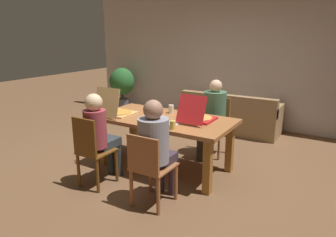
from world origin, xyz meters
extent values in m
plane|color=brown|center=(0.00, 0.00, 0.00)|extent=(20.00, 20.00, 0.00)
cube|color=beige|center=(0.00, 2.82, 1.38)|extent=(7.08, 0.12, 2.75)
cube|color=#9D6033|center=(0.00, 0.00, 0.74)|extent=(1.95, 1.00, 0.05)
cube|color=#976327|center=(-0.85, -0.38, 0.36)|extent=(0.10, 0.10, 0.71)
cube|color=#976327|center=(0.85, -0.38, 0.36)|extent=(0.10, 0.10, 0.71)
cube|color=#976327|center=(-0.85, 0.38, 0.36)|extent=(0.10, 0.10, 0.71)
cube|color=#976327|center=(0.85, 0.38, 0.36)|extent=(0.10, 0.10, 0.71)
cylinder|color=#965933|center=(0.23, -0.70, 0.22)|extent=(0.04, 0.04, 0.45)
cylinder|color=#965933|center=(0.59, -0.70, 0.22)|extent=(0.04, 0.04, 0.45)
cylinder|color=#965933|center=(0.23, -1.08, 0.22)|extent=(0.04, 0.04, 0.45)
cylinder|color=#965933|center=(0.59, -1.08, 0.22)|extent=(0.04, 0.04, 0.45)
cube|color=#965933|center=(0.41, -0.89, 0.46)|extent=(0.42, 0.45, 0.02)
cube|color=#965933|center=(0.41, -1.10, 0.67)|extent=(0.40, 0.03, 0.41)
cylinder|color=#392B39|center=(0.32, -0.61, 0.23)|extent=(0.10, 0.10, 0.47)
cylinder|color=#392B39|center=(0.50, -0.61, 0.23)|extent=(0.10, 0.10, 0.47)
cube|color=#392B39|center=(0.41, -0.75, 0.52)|extent=(0.31, 0.29, 0.11)
cylinder|color=gray|center=(0.41, -0.89, 0.77)|extent=(0.35, 0.35, 0.51)
sphere|color=#A2735B|center=(0.41, -0.89, 1.12)|extent=(0.22, 0.22, 0.22)
cylinder|color=#975F38|center=(0.57, 0.68, 0.22)|extent=(0.04, 0.04, 0.45)
cylinder|color=#975F38|center=(0.24, 0.68, 0.22)|extent=(0.04, 0.04, 0.45)
cylinder|color=#975F38|center=(0.57, 1.04, 0.22)|extent=(0.04, 0.04, 0.45)
cylinder|color=#975F38|center=(0.24, 1.04, 0.22)|extent=(0.04, 0.04, 0.45)
cube|color=#975F38|center=(0.41, 0.86, 0.46)|extent=(0.38, 0.41, 0.02)
cube|color=#975F38|center=(0.41, 1.05, 0.69)|extent=(0.36, 0.03, 0.45)
cylinder|color=#3F4035|center=(0.49, 0.52, 0.23)|extent=(0.10, 0.10, 0.47)
cylinder|color=#3F4035|center=(0.32, 0.52, 0.23)|extent=(0.10, 0.10, 0.47)
cube|color=#3F4035|center=(0.41, 0.68, 0.52)|extent=(0.31, 0.36, 0.11)
cylinder|color=#436F51|center=(0.41, 0.86, 0.78)|extent=(0.35, 0.35, 0.52)
sphere|color=#DDB291|center=(0.41, 0.86, 1.13)|extent=(0.20, 0.20, 0.20)
cylinder|color=brown|center=(-0.64, -0.70, 0.22)|extent=(0.04, 0.04, 0.45)
cylinder|color=brown|center=(-0.32, -0.70, 0.22)|extent=(0.04, 0.04, 0.45)
cylinder|color=brown|center=(-0.64, -1.06, 0.22)|extent=(0.04, 0.04, 0.45)
cylinder|color=brown|center=(-0.32, -1.06, 0.22)|extent=(0.04, 0.04, 0.45)
cube|color=brown|center=(-0.48, -0.88, 0.46)|extent=(0.38, 0.42, 0.02)
cube|color=brown|center=(-0.48, -1.07, 0.70)|extent=(0.36, 0.03, 0.47)
cylinder|color=#2F373A|center=(-0.55, -0.54, 0.23)|extent=(0.10, 0.10, 0.47)
cylinder|color=#2F373A|center=(-0.41, -0.54, 0.23)|extent=(0.10, 0.10, 0.47)
cube|color=#2F373A|center=(-0.48, -0.70, 0.52)|extent=(0.26, 0.35, 0.11)
cylinder|color=#983842|center=(-0.48, -0.88, 0.76)|extent=(0.28, 0.28, 0.48)
sphere|color=beige|center=(-0.48, -0.88, 1.10)|extent=(0.22, 0.22, 0.22)
cube|color=red|center=(0.48, 0.15, 0.78)|extent=(0.38, 0.38, 0.03)
cylinder|color=gold|center=(0.48, 0.15, 0.80)|extent=(0.34, 0.34, 0.01)
cube|color=red|center=(0.48, -0.12, 0.97)|extent=(0.38, 0.15, 0.36)
cube|color=tan|center=(-0.68, -0.17, 0.78)|extent=(0.42, 0.42, 0.02)
cylinder|color=#CB8934|center=(-0.68, -0.17, 0.79)|extent=(0.37, 0.37, 0.01)
cube|color=tan|center=(-0.68, -0.43, 0.99)|extent=(0.42, 0.11, 0.41)
cylinder|color=white|center=(-0.13, -0.05, 0.77)|extent=(0.22, 0.22, 0.01)
cylinder|color=white|center=(0.23, -0.21, 0.77)|extent=(0.23, 0.23, 0.01)
cylinder|color=silver|center=(-0.05, 0.27, 0.83)|extent=(0.08, 0.08, 0.13)
cylinder|color=#E3BF5B|center=(0.37, -0.41, 0.82)|extent=(0.08, 0.08, 0.11)
cube|color=#93734C|center=(0.20, 2.25, 0.22)|extent=(1.91, 0.76, 0.44)
cube|color=#93734C|center=(0.20, 1.95, 0.61)|extent=(1.91, 0.16, 0.35)
cube|color=#93734C|center=(-0.65, 2.25, 0.53)|extent=(0.20, 0.72, 0.18)
cube|color=#93734C|center=(1.05, 2.25, 0.53)|extent=(0.20, 0.72, 0.18)
cylinder|color=#515465|center=(-2.64, 2.30, 0.17)|extent=(0.29, 0.29, 0.35)
cylinder|color=brown|center=(-2.64, 2.30, 0.44)|extent=(0.05, 0.05, 0.19)
ellipsoid|color=#29652D|center=(-2.64, 2.30, 0.78)|extent=(0.60, 0.60, 0.66)
camera|label=1|loc=(2.22, -3.59, 1.93)|focal=33.13mm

